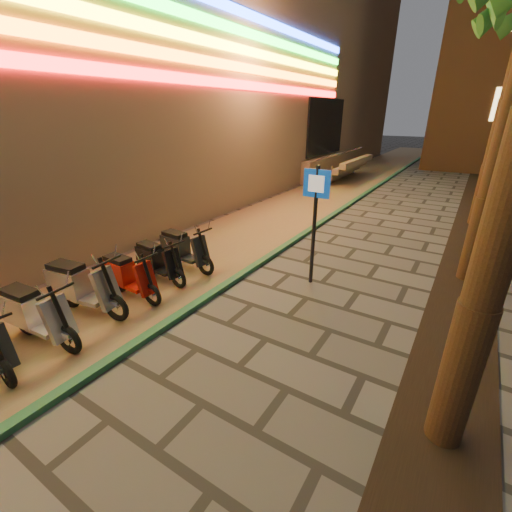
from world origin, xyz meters
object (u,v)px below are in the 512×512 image
Objects in this scene: scooter_6 at (80,286)px; pedestrian_sign at (315,210)px; scooter_5 at (34,314)px; scooter_9 at (182,249)px; scooter_8 at (157,260)px; scooter_7 at (127,275)px.

pedestrian_sign is at bearing 38.31° from scooter_6.
scooter_5 is at bearing -86.87° from scooter_6.
scooter_6 is 1.10× the size of scooter_9.
scooter_8 is 0.94× the size of scooter_9.
scooter_7 is at bearing -84.84° from scooter_9.
scooter_5 is 1.09× the size of scooter_7.
pedestrian_sign is 5.52m from scooter_5.
scooter_6 is 1.77m from scooter_8.
pedestrian_sign is 1.55× the size of scooter_5.
scooter_8 is at bearing -150.05° from pedestrian_sign.
scooter_9 reaches higher than scooter_7.
scooter_7 is at bearing -138.31° from pedestrian_sign.
scooter_9 is at bearing 84.42° from scooter_5.
pedestrian_sign reaches higher than scooter_5.
scooter_9 is at bearing 76.38° from scooter_6.
scooter_9 is at bearing 92.59° from scooter_7.
pedestrian_sign is at bearing 35.43° from scooter_8.
pedestrian_sign is at bearing 21.19° from scooter_9.
scooter_5 is 1.83m from scooter_7.
pedestrian_sign is 1.46× the size of scooter_6.
scooter_5 reaches higher than scooter_7.
scooter_6 is 1.16× the size of scooter_7.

